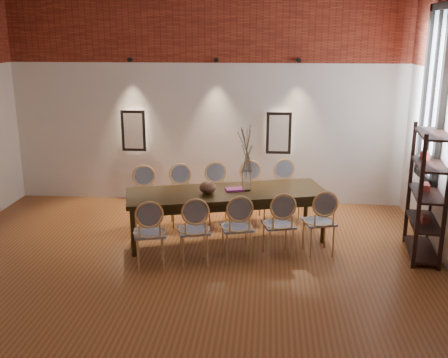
# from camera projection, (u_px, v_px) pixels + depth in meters

# --- Properties ---
(floor) EXTENTS (7.00, 7.00, 0.02)m
(floor) POSITION_uv_depth(u_px,v_px,m) (172.00, 289.00, 6.37)
(floor) COLOR brown
(floor) RESTS_ON ground
(wall_back) EXTENTS (7.00, 0.10, 4.00)m
(wall_back) POSITION_uv_depth(u_px,v_px,m) (206.00, 92.00, 9.23)
(wall_back) COLOR silver
(wall_back) RESTS_ON ground
(wall_front) EXTENTS (7.00, 0.10, 4.00)m
(wall_front) POSITION_uv_depth(u_px,v_px,m) (21.00, 258.00, 2.42)
(wall_front) COLOR silver
(wall_front) RESTS_ON ground
(brick_band_back) EXTENTS (7.00, 0.02, 1.50)m
(brick_band_back) POSITION_uv_depth(u_px,v_px,m) (205.00, 17.00, 8.82)
(brick_band_back) COLOR maroon
(brick_band_back) RESTS_ON ground
(niche_left) EXTENTS (0.36, 0.06, 0.66)m
(niche_left) POSITION_uv_depth(u_px,v_px,m) (134.00, 131.00, 9.43)
(niche_left) COLOR #FFEAC6
(niche_left) RESTS_ON wall_back
(niche_right) EXTENTS (0.36, 0.06, 0.66)m
(niche_right) POSITION_uv_depth(u_px,v_px,m) (279.00, 133.00, 9.21)
(niche_right) COLOR #FFEAC6
(niche_right) RESTS_ON wall_back
(spot_fixture_left) EXTENTS (0.08, 0.10, 0.08)m
(spot_fixture_left) POSITION_uv_depth(u_px,v_px,m) (130.00, 60.00, 9.06)
(spot_fixture_left) COLOR black
(spot_fixture_left) RESTS_ON wall_back
(spot_fixture_mid) EXTENTS (0.08, 0.10, 0.08)m
(spot_fixture_mid) POSITION_uv_depth(u_px,v_px,m) (216.00, 60.00, 8.94)
(spot_fixture_mid) COLOR black
(spot_fixture_mid) RESTS_ON wall_back
(spot_fixture_right) EXTENTS (0.08, 0.10, 0.08)m
(spot_fixture_right) POSITION_uv_depth(u_px,v_px,m) (299.00, 60.00, 8.82)
(spot_fixture_right) COLOR black
(spot_fixture_right) RESTS_ON wall_back
(window_glass) EXTENTS (0.02, 0.78, 2.38)m
(window_glass) POSITION_uv_depth(u_px,v_px,m) (435.00, 95.00, 7.41)
(window_glass) COLOR silver
(window_glass) RESTS_ON wall_right
(window_frame) EXTENTS (0.08, 0.90, 2.50)m
(window_frame) POSITION_uv_depth(u_px,v_px,m) (433.00, 95.00, 7.41)
(window_frame) COLOR black
(window_frame) RESTS_ON wall_right
(window_mullion) EXTENTS (0.06, 0.06, 2.40)m
(window_mullion) POSITION_uv_depth(u_px,v_px,m) (433.00, 95.00, 7.41)
(window_mullion) COLOR black
(window_mullion) RESTS_ON wall_right
(dining_table) EXTENTS (3.07, 1.68, 0.75)m
(dining_table) POSITION_uv_depth(u_px,v_px,m) (226.00, 215.00, 7.81)
(dining_table) COLOR black
(dining_table) RESTS_ON floor
(chair_near_a) EXTENTS (0.54, 0.54, 0.94)m
(chair_near_a) POSITION_uv_depth(u_px,v_px,m) (150.00, 233.00, 6.87)
(chair_near_a) COLOR tan
(chair_near_a) RESTS_ON floor
(chair_near_b) EXTENTS (0.54, 0.54, 0.94)m
(chair_near_b) POSITION_uv_depth(u_px,v_px,m) (194.00, 230.00, 6.97)
(chair_near_b) COLOR tan
(chair_near_b) RESTS_ON floor
(chair_near_c) EXTENTS (0.54, 0.54, 0.94)m
(chair_near_c) POSITION_uv_depth(u_px,v_px,m) (237.00, 227.00, 7.07)
(chair_near_c) COLOR tan
(chair_near_c) RESTS_ON floor
(chair_near_d) EXTENTS (0.54, 0.54, 0.94)m
(chair_near_d) POSITION_uv_depth(u_px,v_px,m) (278.00, 224.00, 7.17)
(chair_near_d) COLOR tan
(chair_near_d) RESTS_ON floor
(chair_near_e) EXTENTS (0.54, 0.54, 0.94)m
(chair_near_e) POSITION_uv_depth(u_px,v_px,m) (319.00, 222.00, 7.27)
(chair_near_e) COLOR tan
(chair_near_e) RESTS_ON floor
(chair_far_a) EXTENTS (0.54, 0.54, 0.94)m
(chair_far_a) POSITION_uv_depth(u_px,v_px,m) (145.00, 199.00, 8.28)
(chair_far_a) COLOR tan
(chair_far_a) RESTS_ON floor
(chair_far_b) EXTENTS (0.54, 0.54, 0.94)m
(chair_far_b) POSITION_uv_depth(u_px,v_px,m) (182.00, 196.00, 8.39)
(chair_far_b) COLOR tan
(chair_far_b) RESTS_ON floor
(chair_far_c) EXTENTS (0.54, 0.54, 0.94)m
(chair_far_c) POSITION_uv_depth(u_px,v_px,m) (218.00, 195.00, 8.49)
(chair_far_c) COLOR tan
(chair_far_c) RESTS_ON floor
(chair_far_d) EXTENTS (0.54, 0.54, 0.94)m
(chair_far_d) POSITION_uv_depth(u_px,v_px,m) (253.00, 193.00, 8.59)
(chair_far_d) COLOR tan
(chair_far_d) RESTS_ON floor
(chair_far_e) EXTENTS (0.54, 0.54, 0.94)m
(chair_far_e) POSITION_uv_depth(u_px,v_px,m) (287.00, 191.00, 8.69)
(chair_far_e) COLOR tan
(chair_far_e) RESTS_ON floor
(vase) EXTENTS (0.14, 0.14, 0.30)m
(vase) POSITION_uv_depth(u_px,v_px,m) (246.00, 180.00, 7.72)
(vase) COLOR silver
(vase) RESTS_ON dining_table
(dried_branches) EXTENTS (0.50, 0.50, 0.70)m
(dried_branches) POSITION_uv_depth(u_px,v_px,m) (247.00, 151.00, 7.59)
(dried_branches) COLOR brown
(dried_branches) RESTS_ON vase
(bowl) EXTENTS (0.24, 0.24, 0.18)m
(bowl) POSITION_uv_depth(u_px,v_px,m) (208.00, 187.00, 7.58)
(bowl) COLOR #553322
(bowl) RESTS_ON dining_table
(book) EXTENTS (0.30, 0.24, 0.03)m
(book) POSITION_uv_depth(u_px,v_px,m) (235.00, 189.00, 7.75)
(book) COLOR #872579
(book) RESTS_ON dining_table
(shelving_rack) EXTENTS (0.50, 1.04, 1.80)m
(shelving_rack) POSITION_uv_depth(u_px,v_px,m) (427.00, 193.00, 7.09)
(shelving_rack) COLOR black
(shelving_rack) RESTS_ON floor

